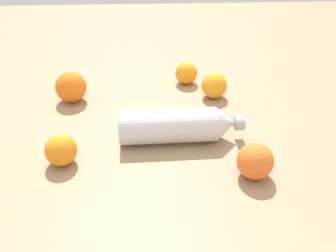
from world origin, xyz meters
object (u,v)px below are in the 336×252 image
(water_bottle, at_px, (178,126))
(orange_2, at_px, (71,87))
(orange_4, at_px, (186,73))
(orange_3, at_px, (255,161))
(orange_0, at_px, (214,86))
(orange_1, at_px, (61,150))

(water_bottle, distance_m, orange_2, 0.32)
(orange_4, bearing_deg, orange_3, -167.62)
(water_bottle, height_order, orange_4, water_bottle)
(orange_3, bearing_deg, orange_2, 50.58)
(water_bottle, xyz_separation_m, orange_4, (0.28, -0.04, -0.01))
(water_bottle, height_order, orange_3, water_bottle)
(water_bottle, xyz_separation_m, orange_0, (0.20, -0.11, -0.00))
(orange_1, distance_m, orange_2, 0.27)
(water_bottle, relative_size, orange_4, 4.37)
(orange_0, xyz_separation_m, orange_2, (-0.00, 0.37, 0.01))
(orange_3, xyz_separation_m, orange_4, (0.41, 0.09, -0.00))
(orange_0, bearing_deg, orange_4, 36.19)
(orange_1, relative_size, orange_2, 0.81)
(orange_0, bearing_deg, orange_2, 90.22)
(orange_2, relative_size, orange_4, 1.27)
(water_bottle, xyz_separation_m, orange_1, (-0.07, 0.24, -0.01))
(orange_4, bearing_deg, water_bottle, 171.42)
(orange_3, bearing_deg, orange_1, 81.02)
(orange_2, bearing_deg, orange_1, -174.89)
(orange_1, bearing_deg, orange_2, 5.11)
(water_bottle, relative_size, orange_3, 3.89)
(water_bottle, bearing_deg, orange_3, -45.36)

